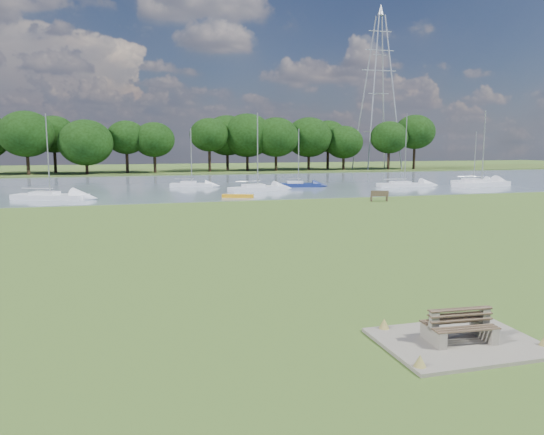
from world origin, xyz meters
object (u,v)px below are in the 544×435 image
object	(u,v)px
kayak	(238,196)
sailboat_3	(298,184)
sailboat_5	(404,183)
sailboat_7	(257,187)
sailboat_1	(473,181)
riverbank_bench	(379,196)
sailboat_8	(49,195)
sailboat_4	(191,184)
pylon	(379,68)
bench_pair	(459,327)
sailboat_0	(481,182)

from	to	relation	value
kayak	sailboat_3	world-z (taller)	sailboat_3
kayak	sailboat_5	world-z (taller)	sailboat_5
sailboat_7	sailboat_1	bearing A→B (deg)	-7.80
riverbank_bench	sailboat_8	distance (m)	31.08
sailboat_1	sailboat_3	size ratio (longest dim) A/B	0.97
sailboat_1	sailboat_4	size ratio (longest dim) A/B	0.97
pylon	sailboat_1	xyz separation A→B (m)	(-4.26, -36.29, -19.19)
bench_pair	sailboat_0	distance (m)	54.78
riverbank_bench	kayak	xyz separation A→B (m)	(-11.95, 6.40, -0.30)
sailboat_4	sailboat_5	world-z (taller)	sailboat_5
pylon	sailboat_8	xyz separation A→B (m)	(-55.09, -41.97, -19.17)
kayak	sailboat_4	world-z (taller)	sailboat_4
bench_pair	sailboat_4	distance (m)	52.22
riverbank_bench	sailboat_4	distance (m)	24.85
sailboat_0	sailboat_4	world-z (taller)	sailboat_0
kayak	sailboat_1	world-z (taller)	sailboat_1
sailboat_1	kayak	bearing A→B (deg)	-163.67
sailboat_8	pylon	bearing A→B (deg)	60.29
sailboat_8	sailboat_1	bearing A→B (deg)	29.36
sailboat_4	sailboat_8	xyz separation A→B (m)	(-14.67, -10.18, -0.01)
pylon	sailboat_1	size ratio (longest dim) A/B	4.62
riverbank_bench	sailboat_5	distance (m)	16.65
sailboat_7	sailboat_4	bearing A→B (deg)	115.89
sailboat_0	sailboat_1	world-z (taller)	sailboat_0
pylon	sailboat_0	bearing A→B (deg)	-98.75
sailboat_5	sailboat_8	xyz separation A→B (m)	(-39.53, -3.55, 0.01)
sailboat_1	sailboat_8	size ratio (longest dim) A/B	0.84
pylon	sailboat_5	distance (m)	45.67
sailboat_0	pylon	bearing A→B (deg)	67.64
sailboat_8	kayak	bearing A→B (deg)	12.19
kayak	pylon	size ratio (longest dim) A/B	0.10
pylon	sailboat_3	size ratio (longest dim) A/B	4.50
sailboat_7	sailboat_8	xyz separation A→B (m)	(-20.97, -2.58, -0.06)
sailboat_4	sailboat_8	distance (m)	17.86
sailboat_1	sailboat_5	distance (m)	11.50
sailboat_4	sailboat_7	xyz separation A→B (m)	(6.29, -7.60, 0.06)
sailboat_7	riverbank_bench	bearing A→B (deg)	-68.97
sailboat_8	riverbank_bench	bearing A→B (deg)	4.72
sailboat_5	sailboat_8	bearing A→B (deg)	-168.95
sailboat_0	sailboat_5	size ratio (longest dim) A/B	1.05
bench_pair	kayak	world-z (taller)	bench_pair
kayak	sailboat_1	distance (m)	34.47
sailboat_0	sailboat_8	bearing A→B (deg)	168.09
sailboat_4	sailboat_5	bearing A→B (deg)	2.19
sailboat_8	sailboat_0	bearing A→B (deg)	24.69
bench_pair	sailboat_3	size ratio (longest dim) A/B	0.27
kayak	sailboat_8	world-z (taller)	sailboat_8
sailboat_0	kayak	bearing A→B (deg)	175.12
sailboat_0	sailboat_8	world-z (taller)	sailboat_0
pylon	sailboat_3	distance (m)	48.94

